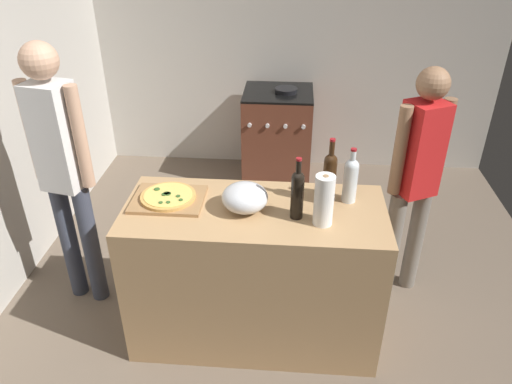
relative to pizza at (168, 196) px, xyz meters
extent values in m
cube|color=#6B5B4C|center=(0.55, 0.83, -0.96)|extent=(4.13, 3.65, 0.02)
cube|color=#BCB7AD|center=(0.55, 2.41, 0.35)|extent=(4.13, 0.10, 2.60)
cube|color=#BCB7AD|center=(-1.26, 0.83, 0.35)|extent=(0.10, 3.65, 2.60)
cube|color=tan|center=(0.49, -0.05, -0.49)|extent=(1.46, 0.64, 0.92)
cube|color=#9E7247|center=(0.00, 0.00, -0.02)|extent=(0.40, 0.32, 0.02)
cylinder|color=tan|center=(0.00, 0.00, 0.00)|extent=(0.31, 0.31, 0.02)
cylinder|color=#EAC660|center=(0.00, 0.00, 0.01)|extent=(0.27, 0.27, 0.00)
cylinder|color=#335926|center=(0.06, -0.02, 0.01)|extent=(0.02, 0.02, 0.01)
cylinder|color=#335926|center=(-0.01, 0.01, 0.01)|extent=(0.03, 0.03, 0.01)
cylinder|color=#335926|center=(0.09, -0.06, 0.01)|extent=(0.02, 0.02, 0.01)
cylinder|color=#335926|center=(0.00, 0.00, 0.01)|extent=(0.03, 0.03, 0.01)
cylinder|color=#335926|center=(0.00, 0.01, 0.01)|extent=(0.03, 0.03, 0.01)
cylinder|color=#335926|center=(-0.08, 0.05, 0.01)|extent=(0.03, 0.03, 0.01)
cylinder|color=#335926|center=(-0.02, -0.09, 0.01)|extent=(0.02, 0.02, 0.01)
cylinder|color=#335926|center=(0.02, -0.09, 0.01)|extent=(0.02, 0.02, 0.01)
cylinder|color=#335926|center=(-0.02, 0.00, 0.01)|extent=(0.03, 0.03, 0.01)
cylinder|color=#B2B2B7|center=(0.44, -0.06, -0.03)|extent=(0.11, 0.11, 0.01)
ellipsoid|color=silver|center=(0.44, -0.06, 0.05)|extent=(0.25, 0.25, 0.15)
cylinder|color=white|center=(0.86, -0.16, 0.11)|extent=(0.10, 0.10, 0.28)
cylinder|color=#997551|center=(0.86, -0.16, 0.11)|extent=(0.03, 0.03, 0.28)
cylinder|color=black|center=(0.72, -0.11, 0.09)|extent=(0.07, 0.07, 0.24)
sphere|color=black|center=(0.72, -0.11, 0.21)|extent=(0.07, 0.07, 0.07)
cylinder|color=black|center=(0.72, -0.11, 0.27)|extent=(0.03, 0.03, 0.08)
cylinder|color=maroon|center=(0.72, -0.11, 0.32)|extent=(0.03, 0.03, 0.01)
cylinder|color=#331E0F|center=(0.89, 0.06, 0.10)|extent=(0.07, 0.07, 0.26)
sphere|color=#331E0F|center=(0.89, 0.06, 0.23)|extent=(0.07, 0.07, 0.07)
cylinder|color=#331E0F|center=(0.89, 0.06, 0.30)|extent=(0.03, 0.03, 0.09)
cylinder|color=maroon|center=(0.89, 0.06, 0.35)|extent=(0.03, 0.03, 0.01)
cylinder|color=silver|center=(1.01, 0.09, 0.08)|extent=(0.08, 0.08, 0.22)
sphere|color=silver|center=(1.01, 0.09, 0.19)|extent=(0.08, 0.08, 0.08)
cylinder|color=silver|center=(1.01, 0.09, 0.25)|extent=(0.03, 0.03, 0.07)
cylinder|color=maroon|center=(1.01, 0.09, 0.29)|extent=(0.03, 0.03, 0.01)
cube|color=brown|center=(0.54, 2.01, -0.52)|extent=(0.63, 0.58, 0.87)
cube|color=black|center=(0.54, 2.01, -0.07)|extent=(0.63, 0.58, 0.02)
cylinder|color=silver|center=(0.30, 1.70, -0.27)|extent=(0.04, 0.02, 0.04)
cylinder|color=silver|center=(0.46, 1.70, -0.27)|extent=(0.04, 0.02, 0.04)
cylinder|color=silver|center=(0.62, 1.70, -0.27)|extent=(0.04, 0.02, 0.04)
cylinder|color=silver|center=(0.78, 1.70, -0.27)|extent=(0.04, 0.02, 0.04)
cylinder|color=black|center=(0.61, 1.99, -0.04)|extent=(0.20, 0.20, 0.04)
cylinder|color=#383D4C|center=(-0.77, 0.22, -0.51)|extent=(0.11, 0.11, 0.87)
cylinder|color=#383D4C|center=(-0.61, 0.18, -0.51)|extent=(0.11, 0.11, 0.87)
cube|color=silver|center=(-0.69, 0.20, 0.25)|extent=(0.27, 0.24, 0.65)
cylinder|color=tan|center=(-0.85, 0.23, 0.26)|extent=(0.08, 0.08, 0.62)
cylinder|color=tan|center=(-0.53, 0.17, 0.26)|extent=(0.08, 0.08, 0.62)
sphere|color=tan|center=(-0.69, 0.20, 0.70)|extent=(0.21, 0.21, 0.21)
cylinder|color=slate|center=(1.55, 0.48, -0.55)|extent=(0.11, 0.11, 0.79)
cylinder|color=slate|center=(1.38, 0.39, -0.55)|extent=(0.11, 0.11, 0.79)
cube|color=red|center=(1.46, 0.44, 0.14)|extent=(0.29, 0.28, 0.59)
cylinder|color=#936B4C|center=(1.60, 0.51, 0.15)|extent=(0.08, 0.08, 0.56)
cylinder|color=#936B4C|center=(1.32, 0.37, 0.15)|extent=(0.08, 0.08, 0.56)
sphere|color=#936B4C|center=(1.46, 0.44, 0.55)|extent=(0.19, 0.19, 0.19)
camera|label=1|loc=(0.68, -2.32, 1.42)|focal=34.48mm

